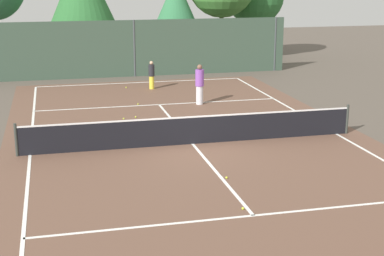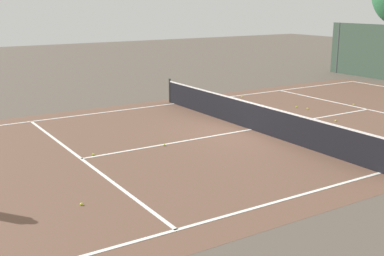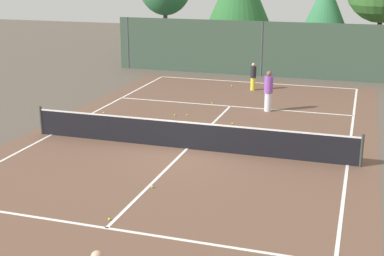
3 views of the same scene
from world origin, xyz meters
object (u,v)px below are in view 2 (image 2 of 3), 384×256
(tennis_ball_5, at_px, (297,107))
(tennis_ball_3, at_px, (93,154))
(tennis_ball_7, at_px, (242,97))
(tennis_ball_10, at_px, (383,143))
(tennis_ball_0, at_px, (81,204))
(tennis_ball_4, at_px, (323,149))
(tennis_ball_6, at_px, (308,109))
(tennis_ball_13, at_px, (164,145))
(tennis_ball_12, at_px, (241,110))
(tennis_ball_11, at_px, (273,118))
(tennis_ball_8, at_px, (354,104))
(tennis_ball_1, at_px, (336,121))

(tennis_ball_5, bearing_deg, tennis_ball_3, -80.01)
(tennis_ball_7, xyz_separation_m, tennis_ball_10, (8.77, -1.01, 0.00))
(tennis_ball_0, relative_size, tennis_ball_4, 1.00)
(tennis_ball_6, relative_size, tennis_ball_13, 1.00)
(tennis_ball_3, xyz_separation_m, tennis_ball_12, (-2.63, 7.64, 0.00))
(tennis_ball_0, height_order, tennis_ball_10, same)
(tennis_ball_0, xyz_separation_m, tennis_ball_4, (-0.07, 7.85, 0.00))
(tennis_ball_13, bearing_deg, tennis_ball_0, -51.25)
(tennis_ball_3, relative_size, tennis_ball_12, 1.00)
(tennis_ball_10, xyz_separation_m, tennis_ball_11, (-4.55, -0.72, 0.00))
(tennis_ball_4, distance_m, tennis_ball_11, 4.28)
(tennis_ball_10, bearing_deg, tennis_ball_11, -170.96)
(tennis_ball_3, xyz_separation_m, tennis_ball_11, (-0.68, 7.72, 0.00))
(tennis_ball_6, xyz_separation_m, tennis_ball_8, (0.45, 2.39, 0.00))
(tennis_ball_6, bearing_deg, tennis_ball_11, -76.94)
(tennis_ball_0, distance_m, tennis_ball_3, 3.77)
(tennis_ball_6, bearing_deg, tennis_ball_4, -40.86)
(tennis_ball_4, bearing_deg, tennis_ball_3, -118.13)
(tennis_ball_12, bearing_deg, tennis_ball_5, 70.29)
(tennis_ball_3, distance_m, tennis_ball_5, 10.20)
(tennis_ball_5, relative_size, tennis_ball_11, 1.00)
(tennis_ball_7, distance_m, tennis_ball_11, 4.56)
(tennis_ball_1, relative_size, tennis_ball_7, 1.00)
(tennis_ball_13, bearing_deg, tennis_ball_11, 99.86)
(tennis_ball_3, relative_size, tennis_ball_10, 1.00)
(tennis_ball_4, height_order, tennis_ball_12, same)
(tennis_ball_6, height_order, tennis_ball_10, same)
(tennis_ball_10, bearing_deg, tennis_ball_1, 160.46)
(tennis_ball_11, height_order, tennis_ball_12, same)
(tennis_ball_8, relative_size, tennis_ball_13, 1.00)
(tennis_ball_10, bearing_deg, tennis_ball_12, -172.91)
(tennis_ball_0, relative_size, tennis_ball_5, 1.00)
(tennis_ball_12, xyz_separation_m, tennis_ball_13, (2.90, -5.34, 0.00))
(tennis_ball_1, distance_m, tennis_ball_7, 5.82)
(tennis_ball_0, relative_size, tennis_ball_11, 1.00)
(tennis_ball_5, xyz_separation_m, tennis_ball_11, (1.09, -2.32, 0.00))
(tennis_ball_4, relative_size, tennis_ball_11, 1.00)
(tennis_ball_6, bearing_deg, tennis_ball_8, 79.26)
(tennis_ball_1, relative_size, tennis_ball_11, 1.00)
(tennis_ball_7, bearing_deg, tennis_ball_13, -54.24)
(tennis_ball_0, distance_m, tennis_ball_10, 10.07)
(tennis_ball_6, bearing_deg, tennis_ball_10, -18.86)
(tennis_ball_10, bearing_deg, tennis_ball_5, 164.17)
(tennis_ball_13, bearing_deg, tennis_ball_1, 84.71)
(tennis_ball_11, bearing_deg, tennis_ball_3, -84.97)
(tennis_ball_7, xyz_separation_m, tennis_ball_13, (5.16, -7.16, 0.00))
(tennis_ball_5, bearing_deg, tennis_ball_0, -66.08)
(tennis_ball_3, distance_m, tennis_ball_7, 10.65)
(tennis_ball_11, bearing_deg, tennis_ball_1, 47.71)
(tennis_ball_10, bearing_deg, tennis_ball_0, -92.69)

